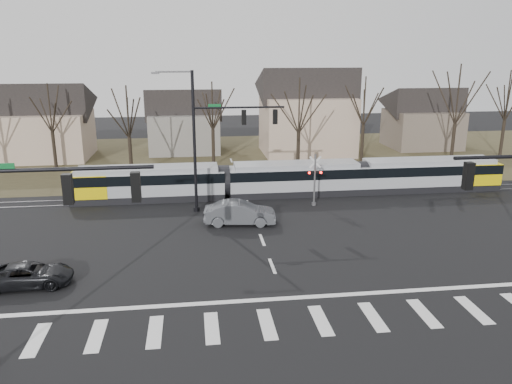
{
  "coord_description": "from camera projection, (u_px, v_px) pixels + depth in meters",
  "views": [
    {
      "loc": [
        -4.16,
        -23.09,
        11.42
      ],
      "look_at": [
        0.0,
        9.0,
        2.3
      ],
      "focal_mm": 35.0,
      "sensor_mm": 36.0,
      "label": 1
    }
  ],
  "objects": [
    {
      "name": "sedan",
      "position": [
        240.0,
        213.0,
        34.06
      ],
      "size": [
        2.79,
        5.24,
        1.6
      ],
      "primitive_type": "imported",
      "rotation": [
        0.0,
        0.0,
        1.46
      ],
      "color": "#4E5055",
      "rests_on": "ground"
    },
    {
      "name": "signal_pole_near_left",
      "position": [
        12.0,
        225.0,
        17.09
      ],
      "size": [
        9.28,
        0.44,
        10.2
      ],
      "color": "black",
      "rests_on": "ground"
    },
    {
      "name": "suv",
      "position": [
        29.0,
        275.0,
        25.1
      ],
      "size": [
        2.41,
        4.49,
        1.19
      ],
      "primitive_type": "imported",
      "rotation": [
        0.0,
        0.0,
        1.62
      ],
      "color": "black",
      "rests_on": "ground"
    },
    {
      "name": "house_b",
      "position": [
        184.0,
        118.0,
        58.32
      ],
      "size": [
        8.64,
        7.56,
        7.65
      ],
      "color": "slate",
      "rests_on": "ground"
    },
    {
      "name": "grass_verge",
      "position": [
        230.0,
        157.0,
        56.2
      ],
      "size": [
        140.0,
        28.0,
        0.01
      ],
      "primitive_type": "cube",
      "color": "#38331E",
      "rests_on": "ground"
    },
    {
      "name": "lane_dashes",
      "position": [
        245.0,
        196.0,
        40.92
      ],
      "size": [
        0.18,
        30.0,
        0.01
      ],
      "color": "silver",
      "rests_on": "ground"
    },
    {
      "name": "house_a",
      "position": [
        45.0,
        118.0,
        54.42
      ],
      "size": [
        9.72,
        8.64,
        8.6
      ],
      "color": "tan",
      "rests_on": "ground"
    },
    {
      "name": "house_c",
      "position": [
        307.0,
        108.0,
        56.85
      ],
      "size": [
        10.8,
        8.64,
        10.1
      ],
      "color": "tan",
      "rests_on": "ground"
    },
    {
      "name": "signal_pole_far",
      "position": [
        216.0,
        134.0,
        35.74
      ],
      "size": [
        9.28,
        0.44,
        10.2
      ],
      "color": "black",
      "rests_on": "ground"
    },
    {
      "name": "ground",
      "position": [
        278.0,
        282.0,
        25.65
      ],
      "size": [
        140.0,
        140.0,
        0.0
      ],
      "primitive_type": "plane",
      "color": "black"
    },
    {
      "name": "tram",
      "position": [
        294.0,
        177.0,
        41.03
      ],
      "size": [
        35.39,
        2.63,
        2.68
      ],
      "color": "gray",
      "rests_on": "ground"
    },
    {
      "name": "house_d",
      "position": [
        423.0,
        115.0,
        60.95
      ],
      "size": [
        8.64,
        7.56,
        7.65
      ],
      "color": "brown",
      "rests_on": "ground"
    },
    {
      "name": "crosswalk",
      "position": [
        294.0,
        322.0,
        21.83
      ],
      "size": [
        27.0,
        2.6,
        0.01
      ],
      "color": "silver",
      "rests_on": "ground"
    },
    {
      "name": "stop_line",
      "position": [
        285.0,
        298.0,
        23.93
      ],
      "size": [
        28.0,
        0.35,
        0.01
      ],
      "primitive_type": "cube",
      "color": "silver",
      "rests_on": "ground"
    },
    {
      "name": "rail_crossing_signal",
      "position": [
        315.0,
        182.0,
        37.97
      ],
      "size": [
        1.08,
        0.36,
        4.0
      ],
      "color": "#59595B",
      "rests_on": "ground"
    },
    {
      "name": "tree_row",
      "position": [
        254.0,
        119.0,
        49.36
      ],
      "size": [
        59.2,
        7.2,
        10.0
      ],
      "color": "black",
      "rests_on": "ground"
    },
    {
      "name": "rail_pair",
      "position": [
        245.0,
        196.0,
        40.73
      ],
      "size": [
        90.0,
        1.52,
        0.06
      ],
      "color": "#59595E",
      "rests_on": "ground"
    }
  ]
}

